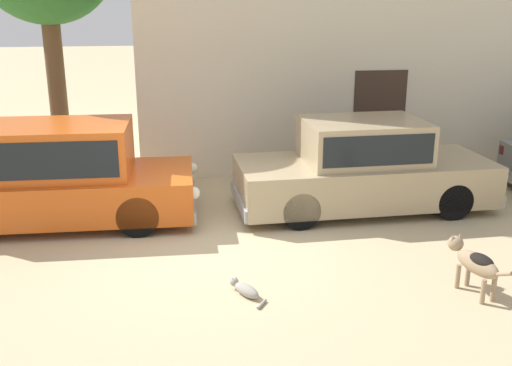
{
  "coord_description": "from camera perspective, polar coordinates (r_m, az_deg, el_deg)",
  "views": [
    {
      "loc": [
        -0.38,
        -7.94,
        3.46
      ],
      "look_at": [
        0.78,
        0.2,
        0.9
      ],
      "focal_mm": 41.44,
      "sensor_mm": 36.0,
      "label": 1
    }
  ],
  "objects": [
    {
      "name": "ground_plane",
      "position": [
        8.67,
        -4.93,
        -6.3
      ],
      "size": [
        80.0,
        80.0,
        0.0
      ],
      "primitive_type": "plane",
      "color": "tan"
    },
    {
      "name": "parked_sedan_second",
      "position": [
        10.2,
        10.32,
        1.64
      ],
      "size": [
        4.48,
        1.85,
        1.55
      ],
      "rotation": [
        0.0,
        0.0,
        0.03
      ],
      "color": "tan",
      "rests_on": "ground_plane"
    },
    {
      "name": "stray_cat",
      "position": [
        7.33,
        -1.04,
        -10.24
      ],
      "size": [
        0.41,
        0.63,
        0.16
      ],
      "rotation": [
        0.0,
        0.0,
        2.14
      ],
      "color": "gray",
      "rests_on": "ground_plane"
    },
    {
      "name": "parked_sedan_nearest",
      "position": [
        9.92,
        -18.84,
        0.97
      ],
      "size": [
        4.4,
        1.85,
        1.61
      ],
      "rotation": [
        0.0,
        0.0,
        -0.02
      ],
      "color": "#D15619",
      "rests_on": "ground_plane"
    },
    {
      "name": "stray_dog_spotted",
      "position": [
        7.7,
        20.34,
        -7.11
      ],
      "size": [
        0.38,
        1.08,
        0.65
      ],
      "rotation": [
        0.0,
        0.0,
        1.82
      ],
      "color": "#997F60",
      "rests_on": "ground_plane"
    }
  ]
}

